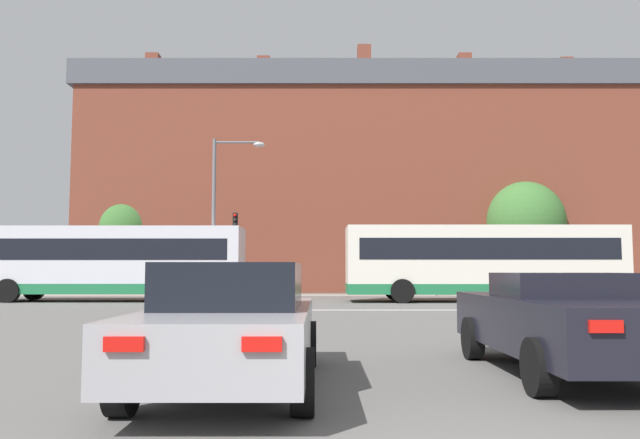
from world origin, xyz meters
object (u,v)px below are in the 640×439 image
Objects in this scene: traffic_light_far_right at (436,249)px; traffic_light_far_left at (235,240)px; bus_crossing_lead at (483,261)px; street_lamp_junction at (223,201)px; pedestrian_waiting at (258,277)px; pedestrian_walking_east at (174,277)px; car_saloon_left at (235,323)px; bus_crossing_trailing at (107,261)px; car_roadster_right at (569,321)px.

traffic_light_far_right is 0.82× the size of traffic_light_far_left.
bus_crossing_lead is 11.63m from street_lamp_junction.
pedestrian_walking_east is (-4.53, 0.11, 0.00)m from pedestrian_waiting.
pedestrian_walking_east is at bearing 67.33° from bus_crossing_lead.
bus_crossing_lead is at bearing -6.13° from pedestrian_waiting.
pedestrian_waiting is (0.97, 6.12, -3.37)m from street_lamp_junction.
traffic_light_far_right reaches higher than pedestrian_waiting.
car_saloon_left is at bearing -82.20° from traffic_light_far_left.
street_lamp_junction is at bearing -87.14° from traffic_light_far_left.
pedestrian_waiting is 1.00× the size of pedestrian_walking_east.
traffic_light_far_right is at bearing -70.08° from bus_crossing_trailing.
car_roadster_right is at bearing -68.20° from street_lamp_junction.
pedestrian_waiting is at bearing 80.97° from street_lamp_junction.
pedestrian_walking_east is (-13.98, 0.22, -1.45)m from traffic_light_far_right.
bus_crossing_lead reaches higher than bus_crossing_trailing.
car_roadster_right is 26.47m from traffic_light_far_left.
pedestrian_waiting reaches higher than car_saloon_left.
bus_crossing_lead reaches higher than car_saloon_left.
car_saloon_left is 2.84× the size of pedestrian_waiting.
pedestrian_walking_east is at bearing 119.78° from street_lamp_junction.
bus_crossing_trailing is at bearing -112.36° from pedestrian_waiting.
pedestrian_walking_east is (-6.81, 25.91, 0.28)m from car_saloon_left.
bus_crossing_trailing is at bearing 122.93° from car_roadster_right.
traffic_light_far_left is 0.62× the size of street_lamp_junction.
street_lamp_junction is (-11.33, -0.00, 2.64)m from bus_crossing_lead.
bus_crossing_lead is at bearing 78.13° from car_roadster_right.
bus_crossing_trailing is 6.89× the size of pedestrian_walking_east.
bus_crossing_lead reaches higher than pedestrian_walking_east.
bus_crossing_lead is 6.84× the size of pedestrian_waiting.
car_roadster_right is 2.68× the size of pedestrian_waiting.
bus_crossing_trailing is 5.80m from street_lamp_junction.
bus_crossing_trailing is at bearing -129.01° from traffic_light_far_left.
pedestrian_walking_east is at bearing 179.10° from traffic_light_far_right.
car_saloon_left is 0.41× the size of bus_crossing_trailing.
pedestrian_walking_east is at bearing 113.37° from car_roadster_right.
pedestrian_waiting is at bearing 59.49° from pedestrian_walking_east.
pedestrian_waiting is at bearing 104.23° from car_roadster_right.
car_roadster_right is 25.81m from pedestrian_waiting.
car_saloon_left is 2.83× the size of pedestrian_walking_east.
traffic_light_far_left reaches higher than bus_crossing_lead.
bus_crossing_trailing is 6.11m from pedestrian_walking_east.
car_roadster_right is at bearing -72.68° from traffic_light_far_left.
street_lamp_junction reaches higher than pedestrian_walking_east.
street_lamp_junction is (0.32, -6.33, 1.41)m from traffic_light_far_left.
street_lamp_junction is 4.13× the size of pedestrian_waiting.
pedestrian_waiting is at bearing 179.33° from traffic_light_far_right.
traffic_light_far_right is 10.75m from traffic_light_far_left.
bus_crossing_lead is (3.79, 18.85, 1.05)m from car_roadster_right.
street_lamp_junction is 7.92m from pedestrian_walking_east.
street_lamp_junction is (-3.25, 19.69, 3.64)m from car_saloon_left.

